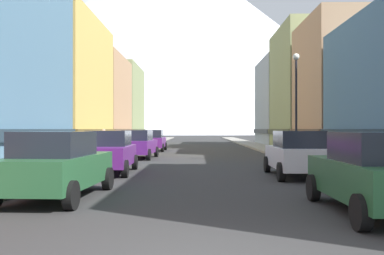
{
  "coord_description": "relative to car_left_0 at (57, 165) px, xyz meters",
  "views": [
    {
      "loc": [
        -0.09,
        -5.49,
        1.84
      ],
      "look_at": [
        -0.69,
        44.46,
        2.04
      ],
      "focal_mm": 40.17,
      "sensor_mm": 36.0,
      "label": 1
    }
  ],
  "objects": [
    {
      "name": "storefront_right_2",
      "position": [
        14.42,
        19.0,
        3.74
      ],
      "size": [
        6.54,
        8.18,
        9.61
      ],
      "color": "tan",
      "rests_on": "ground"
    },
    {
      "name": "car_left_0",
      "position": [
        0.0,
        0.0,
        0.0
      ],
      "size": [
        2.24,
        4.48,
        1.78
      ],
      "color": "#265933",
      "rests_on": "ground"
    },
    {
      "name": "car_left_2",
      "position": [
        0.0,
        15.51,
        0.0
      ],
      "size": [
        2.23,
        4.48,
        1.78
      ],
      "color": "#591E72",
      "rests_on": "ground"
    },
    {
      "name": "car_right_1",
      "position": [
        7.6,
        5.34,
        0.0
      ],
      "size": [
        2.12,
        4.43,
        1.78
      ],
      "color": "silver",
      "rests_on": "ground"
    },
    {
      "name": "storefront_left_4",
      "position": [
        -7.03,
        43.18,
        3.87
      ],
      "size": [
        6.97,
        11.2,
        9.87
      ],
      "color": "#8C9966",
      "rests_on": "ground"
    },
    {
      "name": "trash_bin_right",
      "position": [
        10.15,
        5.27,
        -0.26
      ],
      "size": [
        0.59,
        0.59,
        0.98
      ],
      "color": "#4C5156",
      "rests_on": "sidewalk_right"
    },
    {
      "name": "storefront_right_4",
      "position": [
        15.59,
        39.64,
        3.96
      ],
      "size": [
        8.88,
        10.94,
        10.05
      ],
      "color": "#99A5B2",
      "rests_on": "ground"
    },
    {
      "name": "car_left_3",
      "position": [
        0.0,
        24.71,
        0.0
      ],
      "size": [
        2.07,
        4.4,
        1.78
      ],
      "color": "#591E72",
      "rests_on": "ground"
    },
    {
      "name": "sidewalk_right",
      "position": [
        10.05,
        29.16,
        -0.82
      ],
      "size": [
        2.5,
        100.0,
        0.15
      ],
      "primitive_type": "cube",
      "color": "gray",
      "rests_on": "ground"
    },
    {
      "name": "storefront_left_2",
      "position": [
        -8.09,
        20.51,
        4.0
      ],
      "size": [
        9.08,
        11.74,
        10.14
      ],
      "color": "#D8B259",
      "rests_on": "ground"
    },
    {
      "name": "storefront_left_3",
      "position": [
        -7.52,
        31.95,
        3.54
      ],
      "size": [
        7.94,
        10.58,
        9.2
      ],
      "color": "tan",
      "rests_on": "ground"
    },
    {
      "name": "storefront_right_3",
      "position": [
        14.94,
        28.74,
        4.56
      ],
      "size": [
        7.56,
        10.19,
        11.27
      ],
      "color": "#8C9966",
      "rests_on": "ground"
    },
    {
      "name": "pedestrian_2",
      "position": [
        -2.45,
        16.83,
        0.04
      ],
      "size": [
        0.36,
        0.36,
        1.71
      ],
      "color": "brown",
      "rests_on": "sidewalk_left"
    },
    {
      "name": "pedestrian_0",
      "position": [
        10.05,
        12.38,
        -0.04
      ],
      "size": [
        0.36,
        0.36,
        1.56
      ],
      "color": "navy",
      "rests_on": "sidewalk_right"
    },
    {
      "name": "car_right_0",
      "position": [
        7.6,
        -1.99,
        0.0
      ],
      "size": [
        2.1,
        4.42,
        1.78
      ],
      "color": "#265933",
      "rests_on": "ground"
    },
    {
      "name": "car_left_1",
      "position": [
        0.0,
        6.58,
        0.0
      ],
      "size": [
        2.19,
        4.46,
        1.78
      ],
      "color": "#591E72",
      "rests_on": "ground"
    },
    {
      "name": "sidewalk_left",
      "position": [
        -2.45,
        29.16,
        -0.82
      ],
      "size": [
        2.5,
        100.0,
        0.15
      ],
      "primitive_type": "cube",
      "color": "gray",
      "rests_on": "ground"
    },
    {
      "name": "potted_plant_0",
      "position": [
        10.8,
        6.19,
        -0.33
      ],
      "size": [
        0.55,
        0.55,
        0.84
      ],
      "color": "gray",
      "rests_on": "sidewalk_right"
    },
    {
      "name": "mountain_backdrop",
      "position": [
        -15.81,
        254.16,
        58.81
      ],
      "size": [
        281.46,
        281.46,
        119.42
      ],
      "primitive_type": "cone",
      "color": "silver",
      "rests_on": "ground"
    },
    {
      "name": "streetlamp_right",
      "position": [
        9.15,
        12.27,
        3.09
      ],
      "size": [
        0.36,
        0.36,
        5.86
      ],
      "color": "black",
      "rests_on": "sidewalk_right"
    }
  ]
}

